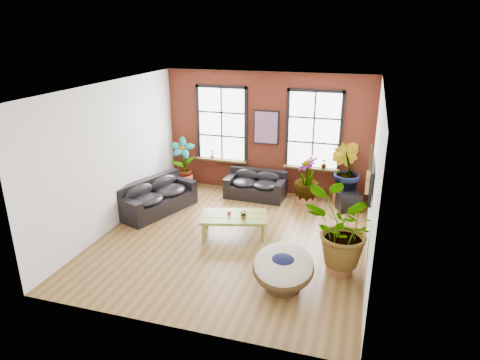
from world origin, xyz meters
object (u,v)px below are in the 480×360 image
object	(u,v)px
coffee_table	(234,218)
papasan_chair	(283,268)
sofa_left	(156,197)
sofa_back	(256,185)

from	to	relation	value
coffee_table	papasan_chair	xyz separation A→B (m)	(1.56, -1.84, 0.01)
coffee_table	sofa_left	bearing A→B (deg)	148.38
sofa_left	coffee_table	bearing A→B (deg)	-86.75
sofa_back	papasan_chair	distance (m)	4.60
sofa_back	papasan_chair	size ratio (longest dim) A/B	1.39
sofa_left	papasan_chair	distance (m)	4.72
sofa_left	coffee_table	distance (m)	2.51
sofa_left	sofa_back	bearing A→B (deg)	-33.00
coffee_table	papasan_chair	world-z (taller)	papasan_chair
sofa_back	coffee_table	distance (m)	2.45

